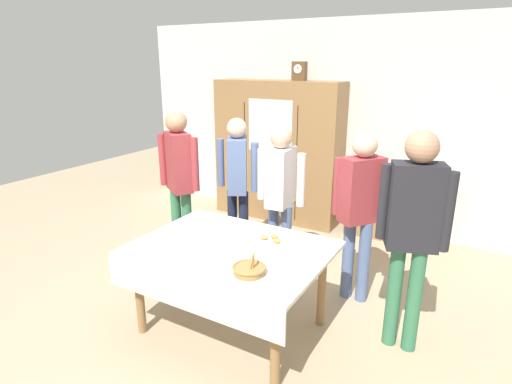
% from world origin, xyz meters
% --- Properties ---
extents(ground_plane, '(12.00, 12.00, 0.00)m').
position_xyz_m(ground_plane, '(0.00, 0.00, 0.00)').
color(ground_plane, tan).
rests_on(ground_plane, ground).
extents(back_wall, '(6.40, 0.10, 2.70)m').
position_xyz_m(back_wall, '(0.00, 2.65, 1.35)').
color(back_wall, silver).
rests_on(back_wall, ground).
extents(dining_table, '(1.53, 1.13, 0.76)m').
position_xyz_m(dining_table, '(0.00, -0.24, 0.66)').
color(dining_table, olive).
rests_on(dining_table, ground).
extents(wall_cabinet, '(1.80, 0.46, 1.93)m').
position_xyz_m(wall_cabinet, '(-0.90, 2.35, 0.97)').
color(wall_cabinet, olive).
rests_on(wall_cabinet, ground).
extents(mantel_clock, '(0.18, 0.11, 0.24)m').
position_xyz_m(mantel_clock, '(-0.60, 2.35, 2.05)').
color(mantel_clock, brown).
rests_on(mantel_clock, wall_cabinet).
extents(bookshelf_low, '(1.17, 0.35, 0.81)m').
position_xyz_m(bookshelf_low, '(0.74, 2.41, 0.41)').
color(bookshelf_low, olive).
rests_on(bookshelf_low, ground).
extents(book_stack, '(0.16, 0.22, 0.05)m').
position_xyz_m(book_stack, '(0.74, 2.40, 0.84)').
color(book_stack, '#3D754C').
rests_on(book_stack, bookshelf_low).
extents(tea_cup_near_left, '(0.13, 0.13, 0.06)m').
position_xyz_m(tea_cup_near_left, '(-0.49, 0.17, 0.78)').
color(tea_cup_near_left, white).
rests_on(tea_cup_near_left, dining_table).
extents(tea_cup_center, '(0.13, 0.13, 0.06)m').
position_xyz_m(tea_cup_center, '(0.48, -0.23, 0.78)').
color(tea_cup_center, white).
rests_on(tea_cup_center, dining_table).
extents(tea_cup_far_left, '(0.13, 0.13, 0.06)m').
position_xyz_m(tea_cup_far_left, '(-0.16, 0.16, 0.78)').
color(tea_cup_far_left, white).
rests_on(tea_cup_far_left, dining_table).
extents(bread_basket, '(0.24, 0.24, 0.16)m').
position_xyz_m(bread_basket, '(0.35, -0.51, 0.79)').
color(bread_basket, '#9E7542').
rests_on(bread_basket, dining_table).
extents(pastry_plate, '(0.28, 0.28, 0.05)m').
position_xyz_m(pastry_plate, '(0.24, 0.04, 0.77)').
color(pastry_plate, white).
rests_on(pastry_plate, dining_table).
extents(spoon_far_left, '(0.12, 0.02, 0.01)m').
position_xyz_m(spoon_far_left, '(0.62, -0.60, 0.76)').
color(spoon_far_left, silver).
rests_on(spoon_far_left, dining_table).
extents(spoon_back_edge, '(0.12, 0.02, 0.01)m').
position_xyz_m(spoon_back_edge, '(-0.03, -0.10, 0.76)').
color(spoon_back_edge, silver).
rests_on(spoon_back_edge, dining_table).
extents(spoon_mid_right, '(0.12, 0.02, 0.01)m').
position_xyz_m(spoon_mid_right, '(-0.59, -0.16, 0.76)').
color(spoon_mid_right, silver).
rests_on(spoon_mid_right, dining_table).
extents(person_beside_shelf, '(0.52, 0.41, 1.59)m').
position_xyz_m(person_beside_shelf, '(0.75, 0.78, 0.97)').
color(person_beside_shelf, slate).
rests_on(person_beside_shelf, ground).
extents(person_behind_table_right, '(0.52, 0.38, 1.57)m').
position_xyz_m(person_behind_table_right, '(-0.09, 0.84, 0.95)').
color(person_behind_table_right, slate).
rests_on(person_behind_table_right, ground).
extents(person_behind_table_left, '(0.52, 0.37, 1.69)m').
position_xyz_m(person_behind_table_left, '(-1.17, 0.58, 1.03)').
color(person_behind_table_left, '#33704C').
rests_on(person_behind_table_left, ground).
extents(person_near_right_end, '(0.52, 0.41, 1.60)m').
position_xyz_m(person_near_right_end, '(-0.69, 0.98, 0.97)').
color(person_near_right_end, '#191E38').
rests_on(person_near_right_end, ground).
extents(person_by_cabinet, '(0.52, 0.31, 1.73)m').
position_xyz_m(person_by_cabinet, '(1.28, 0.27, 1.06)').
color(person_by_cabinet, '#33704C').
rests_on(person_by_cabinet, ground).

